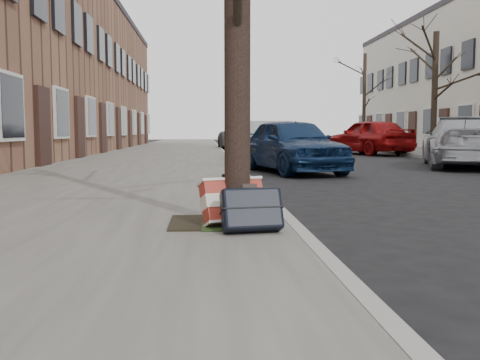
{
  "coord_description": "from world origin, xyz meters",
  "views": [
    {
      "loc": [
        -2.1,
        -3.82,
        0.99
      ],
      "look_at": [
        -1.79,
        0.8,
        0.57
      ],
      "focal_mm": 40.0,
      "sensor_mm": 36.0,
      "label": 1
    }
  ],
  "objects": [
    {
      "name": "car_near_front",
      "position": [
        -0.0,
        8.83,
        0.66
      ],
      "size": [
        2.42,
        4.13,
        1.32
      ],
      "primitive_type": "imported",
      "rotation": [
        0.0,
        0.0,
        0.24
      ],
      "color": "#0E2246",
      "rests_on": "ground"
    },
    {
      "name": "dirt_patch",
      "position": [
        -2.0,
        1.2,
        0.13
      ],
      "size": [
        0.85,
        0.85,
        0.02
      ],
      "primitive_type": "cube",
      "color": "black",
      "rests_on": "near_sidewalk"
    },
    {
      "name": "near_sidewalk",
      "position": [
        -3.7,
        15.0,
        0.06
      ],
      "size": [
        5.0,
        70.0,
        0.12
      ],
      "primitive_type": "cube",
      "color": "slate",
      "rests_on": "ground"
    },
    {
      "name": "tree_far_c",
      "position": [
        7.2,
        26.93,
        2.78
      ],
      "size": [
        0.2,
        0.2,
        5.33
      ],
      "primitive_type": "cylinder",
      "color": "black",
      "rests_on": "far_sidewalk"
    },
    {
      "name": "suitcase_red",
      "position": [
        -1.83,
        1.04,
        0.34
      ],
      "size": [
        0.65,
        0.49,
        0.44
      ],
      "primitive_type": "cube",
      "rotation": [
        -0.42,
        0.0,
        0.36
      ],
      "color": "maroon",
      "rests_on": "near_sidewalk"
    },
    {
      "name": "tree_far_b",
      "position": [
        7.2,
        17.38,
        2.54
      ],
      "size": [
        0.24,
        0.24,
        4.83
      ],
      "primitive_type": "cylinder",
      "color": "black",
      "rests_on": "far_sidewalk"
    },
    {
      "name": "car_far_front",
      "position": [
        4.96,
        10.37,
        0.69
      ],
      "size": [
        3.4,
        5.1,
        1.37
      ],
      "primitive_type": "imported",
      "rotation": [
        0.0,
        0.0,
        2.8
      ],
      "color": "#999A9F",
      "rests_on": "ground"
    },
    {
      "name": "car_far_back",
      "position": [
        4.81,
        18.27,
        0.75
      ],
      "size": [
        3.08,
        4.74,
        1.5
      ],
      "primitive_type": "imported",
      "rotation": [
        0.0,
        0.0,
        3.46
      ],
      "color": "maroon",
      "rests_on": "ground"
    },
    {
      "name": "suitcase_navy",
      "position": [
        -1.69,
        0.7,
        0.32
      ],
      "size": [
        0.56,
        0.39,
        0.41
      ],
      "primitive_type": "cube",
      "rotation": [
        -0.42,
        0.0,
        0.16
      ],
      "color": "black",
      "rests_on": "near_sidewalk"
    },
    {
      "name": "car_near_mid",
      "position": [
        -0.14,
        12.06,
        0.65
      ],
      "size": [
        1.84,
        4.07,
        1.3
      ],
      "primitive_type": "imported",
      "rotation": [
        0.0,
        0.0,
        -0.12
      ],
      "color": "#AEB2B6",
      "rests_on": "ground"
    },
    {
      "name": "far_sidewalk",
      "position": [
        7.8,
        15.0,
        0.06
      ],
      "size": [
        4.0,
        70.0,
        0.12
      ],
      "primitive_type": "cube",
      "color": "slate",
      "rests_on": "ground"
    },
    {
      "name": "car_near_back",
      "position": [
        -0.09,
        23.56,
        0.64
      ],
      "size": [
        2.62,
        4.79,
        1.27
      ],
      "primitive_type": "imported",
      "rotation": [
        0.0,
        0.0,
        0.12
      ],
      "color": "#333338",
      "rests_on": "ground"
    }
  ]
}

